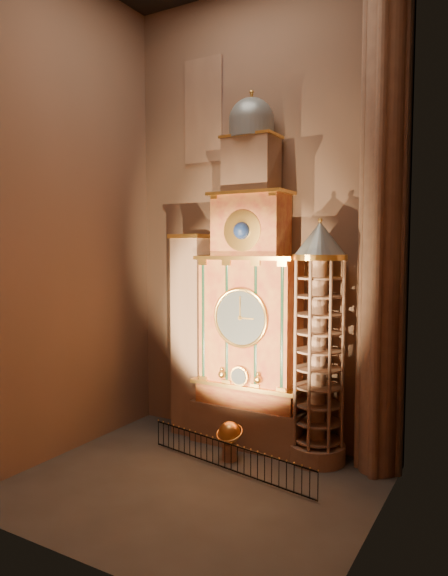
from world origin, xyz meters
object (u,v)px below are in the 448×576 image
Objects in this scene: portrait_tower at (191,333)px; celestial_globe at (229,437)px; astronomical_clock at (250,308)px; iron_railing at (228,456)px; stair_turret at (318,344)px.

celestial_globe is at bearing -32.09° from portrait_tower.
astronomical_clock is 6.85m from iron_railing.
portrait_tower is at bearing 177.67° from stair_turret.
astronomical_clock reaches higher than iron_railing.
celestial_globe is 1.21m from iron_railing.
portrait_tower is 6.91m from stair_turret.
astronomical_clock is at bearing 100.08° from iron_railing.
celestial_globe reaches higher than iron_railing.
astronomical_clock is at bearing -0.29° from portrait_tower.
iron_railing is at bearing -63.94° from celestial_globe.
stair_turret is 6.21m from iron_railing.
astronomical_clock is 1.95× the size of iron_railing.
stair_turret is 6.11× the size of celestial_globe.
iron_railing is at bearing -79.92° from astronomical_clock.
iron_railing is (0.56, -3.17, -6.04)m from astronomical_clock.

